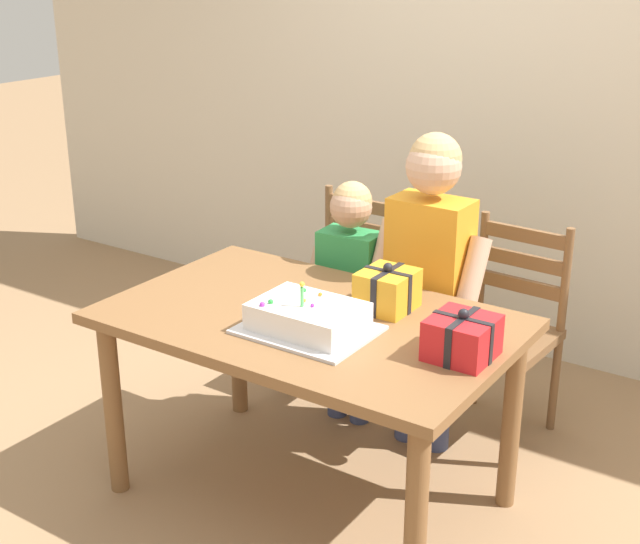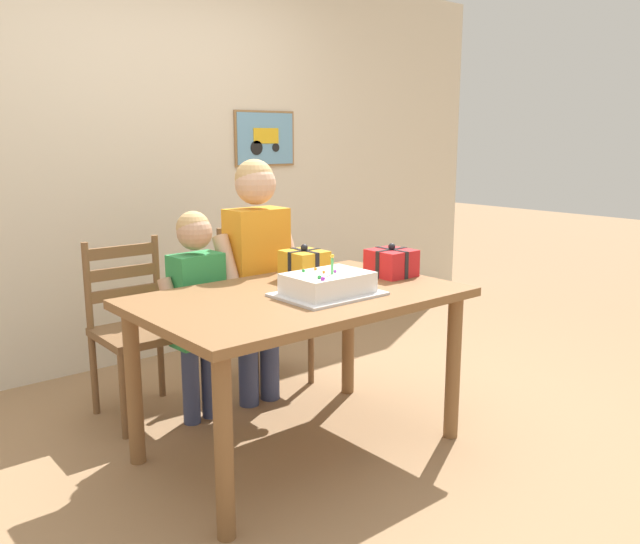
{
  "view_description": "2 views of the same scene",
  "coord_description": "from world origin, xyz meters",
  "views": [
    {
      "loc": [
        1.61,
        -2.34,
        1.99
      ],
      "look_at": [
        0.05,
        -0.01,
        0.93
      ],
      "focal_mm": 48.96,
      "sensor_mm": 36.0,
      "label": 1
    },
    {
      "loc": [
        -1.76,
        -2.23,
        1.44
      ],
      "look_at": [
        0.1,
        -0.02,
        0.84
      ],
      "focal_mm": 36.63,
      "sensor_mm": 36.0,
      "label": 2
    }
  ],
  "objects": [
    {
      "name": "chair_left",
      "position": [
        -0.39,
        0.86,
        0.47
      ],
      "size": [
        0.42,
        0.42,
        0.92
      ],
      "color": "brown",
      "rests_on": "ground"
    },
    {
      "name": "child_younger",
      "position": [
        -0.19,
        0.58,
        0.66
      ],
      "size": [
        0.4,
        0.23,
        1.09
      ],
      "color": "#38426B",
      "rests_on": "ground"
    },
    {
      "name": "dining_table",
      "position": [
        0.0,
        0.0,
        0.65
      ],
      "size": [
        1.44,
        0.91,
        0.75
      ],
      "color": "brown",
      "rests_on": "ground"
    },
    {
      "name": "gift_box_red_large",
      "position": [
        0.59,
        0.0,
        0.82
      ],
      "size": [
        0.2,
        0.21,
        0.17
      ],
      "color": "red",
      "rests_on": "dining_table"
    },
    {
      "name": "ground_plane",
      "position": [
        0.0,
        0.0,
        0.0
      ],
      "size": [
        20.0,
        20.0,
        0.0
      ],
      "primitive_type": "plane",
      "color": "#997551"
    },
    {
      "name": "gift_box_beside_cake",
      "position": [
        0.2,
        0.21,
        0.82
      ],
      "size": [
        0.19,
        0.2,
        0.18
      ],
      "color": "gold",
      "rests_on": "dining_table"
    },
    {
      "name": "back_wall",
      "position": [
        0.0,
        1.71,
        1.3
      ],
      "size": [
        6.4,
        0.11,
        2.6
      ],
      "color": "beige",
      "rests_on": "ground"
    },
    {
      "name": "child_older",
      "position": [
        0.17,
        0.58,
        0.81
      ],
      "size": [
        0.48,
        0.27,
        1.33
      ],
      "color": "#38426B",
      "rests_on": "ground"
    },
    {
      "name": "birthday_cake",
      "position": [
        0.07,
        -0.11,
        0.8
      ],
      "size": [
        0.44,
        0.34,
        0.19
      ],
      "color": "silver",
      "rests_on": "dining_table"
    },
    {
      "name": "chair_right",
      "position": [
        0.4,
        0.86,
        0.47
      ],
      "size": [
        0.45,
        0.45,
        0.92
      ],
      "color": "brown",
      "rests_on": "ground"
    }
  ]
}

